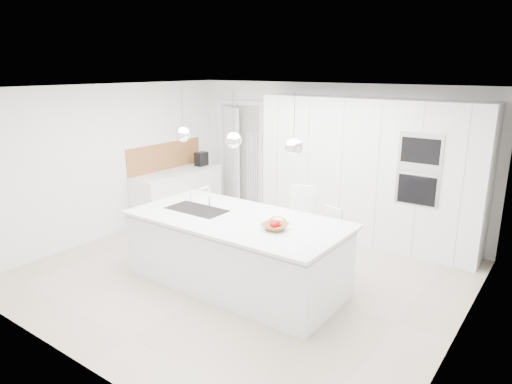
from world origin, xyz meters
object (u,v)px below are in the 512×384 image
Objects in this scene: fruit_bowl at (275,226)px; espresso_machine at (201,159)px; bar_stool_left at (297,229)px; bar_stool_right at (327,245)px; island_base at (235,253)px.

espresso_machine reaches higher than fruit_bowl.
bar_stool_left is 1.20× the size of bar_stool_right.
bar_stool_left is (-0.25, 0.93, -0.35)m from fruit_bowl.
fruit_bowl is 0.26× the size of bar_stool_left.
island_base is 3.37m from espresso_machine.
bar_stool_left is at bearing -23.59° from espresso_machine.
island_base is 0.81m from fruit_bowl.
espresso_machine is 0.23× the size of bar_stool_left.
island_base is at bearing -40.63° from espresso_machine.
bar_stool_right is at bearing -21.41° from espresso_machine.
island_base is 1.22m from bar_stool_right.
bar_stool_right is (0.52, -0.07, -0.10)m from bar_stool_left.
fruit_bowl reaches higher than bar_stool_right.
bar_stool_left reaches higher than fruit_bowl.
bar_stool_left reaches higher than island_base.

